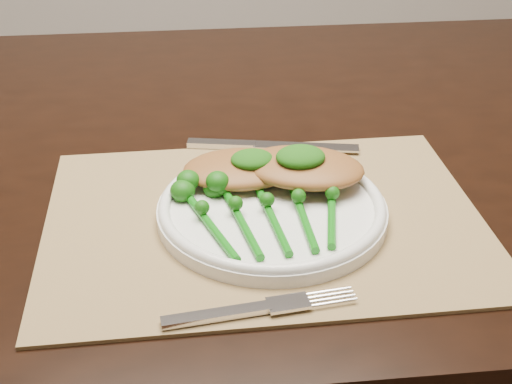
{
  "coord_description": "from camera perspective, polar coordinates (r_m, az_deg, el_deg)",
  "views": [
    {
      "loc": [
        -0.14,
        -0.95,
        1.18
      ],
      "look_at": [
        -0.07,
        -0.3,
        0.78
      ],
      "focal_mm": 50.0,
      "sensor_mm": 36.0,
      "label": 1
    }
  ],
  "objects": [
    {
      "name": "chicken_fillet_left",
      "position": [
        0.81,
        -1.24,
        1.88
      ],
      "size": [
        0.13,
        0.09,
        0.03
      ],
      "primitive_type": "ellipsoid",
      "rotation": [
        0.0,
        0.0,
        0.01
      ],
      "color": "brown",
      "rests_on": "dinner_plate"
    },
    {
      "name": "broccolini_bundle",
      "position": [
        0.74,
        1.27,
        -2.02
      ],
      "size": [
        0.17,
        0.19,
        0.04
      ],
      "rotation": [
        0.0,
        0.0,
        0.1
      ],
      "color": "#0D620C",
      "rests_on": "dinner_plate"
    },
    {
      "name": "chicken_fillet_right",
      "position": [
        0.8,
        3.83,
        1.99
      ],
      "size": [
        0.16,
        0.13,
        0.03
      ],
      "primitive_type": "ellipsoid",
      "rotation": [
        0.0,
        0.0,
        -0.32
      ],
      "color": "brown",
      "rests_on": "dinner_plate"
    },
    {
      "name": "dining_table",
      "position": [
        1.17,
        -2.46,
        -12.12
      ],
      "size": [
        1.61,
        0.91,
        0.75
      ],
      "rotation": [
        0.0,
        0.0,
        -0.01
      ],
      "color": "black",
      "rests_on": "ground"
    },
    {
      "name": "knife",
      "position": [
        0.91,
        -0.01,
        3.77
      ],
      "size": [
        0.22,
        0.06,
        0.01
      ],
      "rotation": [
        0.0,
        0.0,
        -0.19
      ],
      "color": "silver",
      "rests_on": "placemat"
    },
    {
      "name": "pesto_dollop_right",
      "position": [
        0.79,
        3.59,
        2.83
      ],
      "size": [
        0.06,
        0.05,
        0.02
      ],
      "primitive_type": "ellipsoid",
      "color": "#0F4109",
      "rests_on": "chicken_fillet_right"
    },
    {
      "name": "fork",
      "position": [
        0.65,
        1.35,
        -9.11
      ],
      "size": [
        0.18,
        0.04,
        0.01
      ],
      "rotation": [
        0.0,
        0.0,
        0.12
      ],
      "color": "silver",
      "rests_on": "placemat"
    },
    {
      "name": "pesto_dollop_left",
      "position": [
        0.8,
        -0.31,
        2.63
      ],
      "size": [
        0.05,
        0.04,
        0.02
      ],
      "primitive_type": "ellipsoid",
      "color": "#0F4109",
      "rests_on": "chicken_fillet_left"
    },
    {
      "name": "placemat",
      "position": [
        0.77,
        0.66,
        -2.21
      ],
      "size": [
        0.47,
        0.35,
        0.0
      ],
      "primitive_type": "cube",
      "rotation": [
        0.0,
        0.0,
        0.01
      ],
      "color": "olive",
      "rests_on": "dining_table"
    },
    {
      "name": "dinner_plate",
      "position": [
        0.77,
        1.29,
        -1.31
      ],
      "size": [
        0.25,
        0.25,
        0.02
      ],
      "color": "white",
      "rests_on": "placemat"
    }
  ]
}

